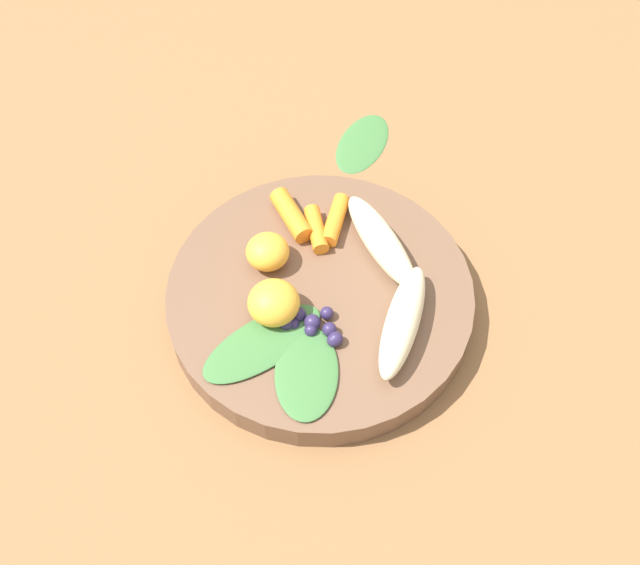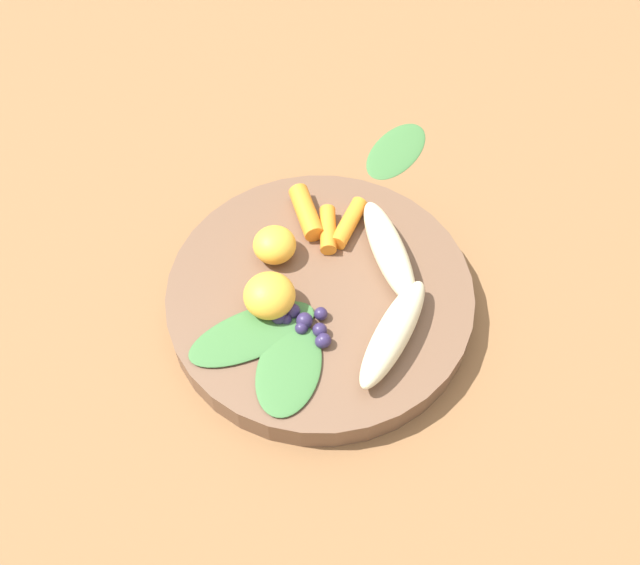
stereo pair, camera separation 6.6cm
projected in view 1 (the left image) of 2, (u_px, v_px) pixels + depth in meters
ground_plane at (320, 306)px, 0.69m from camera, size 2.40×2.40×0.00m
bowl at (320, 297)px, 0.68m from camera, size 0.29×0.29×0.03m
banana_peeled_left at (381, 241)px, 0.68m from camera, size 0.12×0.03×0.03m
banana_peeled_right at (403, 321)px, 0.63m from camera, size 0.11×0.10×0.03m
orange_segment_near at (274, 303)px, 0.64m from camera, size 0.05×0.05×0.04m
orange_segment_far at (268, 252)px, 0.67m from camera, size 0.04×0.04×0.03m
carrot_front at (335, 220)px, 0.70m from camera, size 0.05×0.05×0.02m
carrot_mid_left at (316, 229)px, 0.70m from camera, size 0.05×0.03×0.02m
carrot_mid_right at (291, 215)px, 0.70m from camera, size 0.06×0.02×0.02m
blueberry_pile at (313, 325)px, 0.63m from camera, size 0.05×0.05×0.01m
kale_leaf_left at (263, 343)px, 0.63m from camera, size 0.07×0.13×0.01m
kale_leaf_right at (307, 372)px, 0.61m from camera, size 0.11×0.09×0.01m
kale_leaf_stray at (363, 142)px, 0.81m from camera, size 0.10×0.11×0.01m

